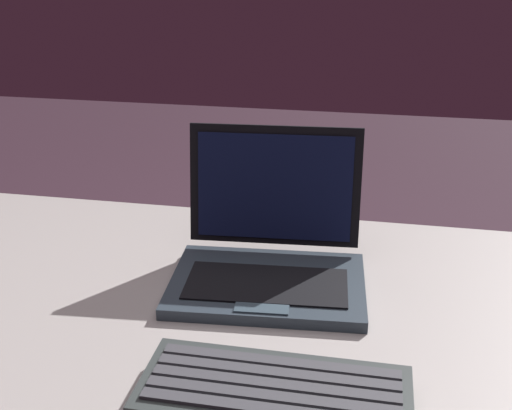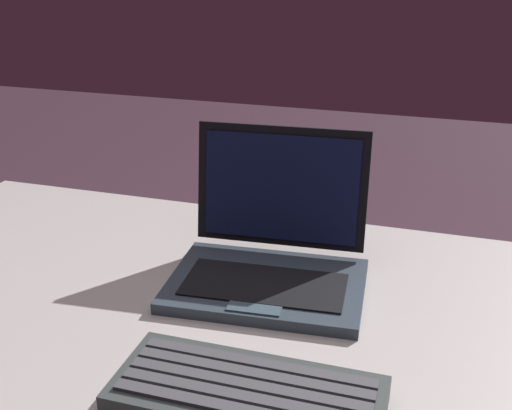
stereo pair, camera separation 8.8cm
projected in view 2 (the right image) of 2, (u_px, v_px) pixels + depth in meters
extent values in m
cube|color=gray|center=(318.00, 336.00, 0.85)|extent=(1.48, 0.67, 0.04)
cylinder|color=black|center=(37.00, 355.00, 1.43)|extent=(0.05, 0.05, 0.71)
cube|color=#27313A|center=(266.00, 285.00, 0.92)|extent=(0.29, 0.21, 0.02)
cube|color=black|center=(264.00, 284.00, 0.90)|extent=(0.23, 0.12, 0.00)
cube|color=#2F3E49|center=(255.00, 307.00, 0.85)|extent=(0.07, 0.04, 0.00)
cube|color=black|center=(281.00, 186.00, 0.97)|extent=(0.26, 0.05, 0.18)
cube|color=black|center=(281.00, 188.00, 0.97)|extent=(0.24, 0.04, 0.16)
cube|color=#4CF259|center=(280.00, 205.00, 0.98)|extent=(0.22, 0.02, 0.01)
cube|color=#2C3232|center=(247.00, 397.00, 0.69)|extent=(0.29, 0.13, 0.03)
cube|color=#38383D|center=(235.00, 409.00, 0.64)|extent=(0.27, 0.02, 0.00)
cube|color=#38383D|center=(242.00, 397.00, 0.66)|extent=(0.27, 0.02, 0.00)
cube|color=#38383D|center=(247.00, 385.00, 0.68)|extent=(0.27, 0.02, 0.00)
cube|color=#38383D|center=(253.00, 373.00, 0.70)|extent=(0.27, 0.02, 0.00)
cube|color=#38383D|center=(258.00, 363.00, 0.71)|extent=(0.27, 0.02, 0.00)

